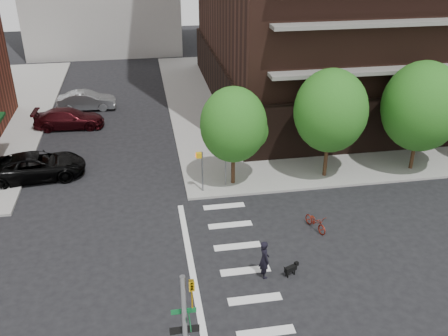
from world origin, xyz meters
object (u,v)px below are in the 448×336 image
(parked_car_maroon, at_px, (69,118))
(parked_car_black, at_px, (37,166))
(dog_walker, at_px, (264,259))
(parked_car_silver, at_px, (86,101))
(scooter, at_px, (316,222))

(parked_car_maroon, bearing_deg, parked_car_black, 175.41)
(parked_car_black, relative_size, dog_walker, 3.14)
(parked_car_silver, height_order, dog_walker, dog_walker)
(parked_car_black, xyz_separation_m, parked_car_maroon, (1.15, 8.47, -0.06))
(parked_car_silver, xyz_separation_m, dog_walker, (9.76, -24.58, 0.15))
(parked_car_silver, distance_m, dog_walker, 26.45)
(parked_car_silver, bearing_deg, parked_car_maroon, 166.36)
(parked_car_black, height_order, scooter, parked_car_black)
(parked_car_maroon, bearing_deg, parked_car_silver, -11.44)
(parked_car_maroon, relative_size, scooter, 3.11)
(scooter, bearing_deg, parked_car_black, 133.03)
(parked_car_silver, distance_m, scooter, 25.14)
(parked_car_silver, bearing_deg, scooter, -146.76)
(parked_car_silver, bearing_deg, parked_car_black, 170.95)
(parked_car_black, bearing_deg, dog_walker, -141.17)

